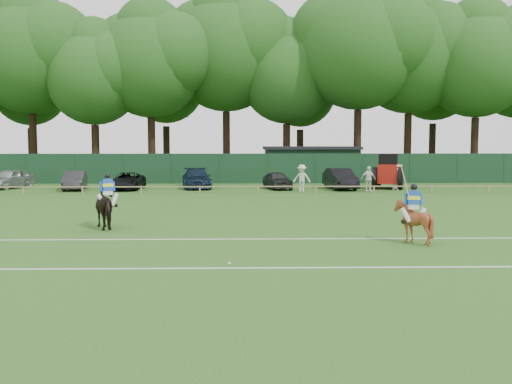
{
  "coord_description": "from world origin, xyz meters",
  "views": [
    {
      "loc": [
        -0.11,
        -22.9,
        3.69
      ],
      "look_at": [
        0.5,
        3.0,
        1.4
      ],
      "focal_mm": 42.0,
      "sensor_mm": 36.0,
      "label": 1
    }
  ],
  "objects_px": {
    "sedan_navy": "(197,178)",
    "hatch_grey": "(277,180)",
    "utility_shed": "(311,164)",
    "spectator_mid": "(368,179)",
    "tractor": "(388,172)",
    "estate_black": "(340,179)",
    "polo_ball": "(229,263)",
    "sedan_silver": "(10,179)",
    "horse_chestnut": "(413,222)",
    "suv_black": "(127,181)",
    "horse_dark": "(108,207)",
    "sedan_grey": "(75,180)",
    "spectator_left": "(302,178)",
    "spectator_right": "(396,179)"
  },
  "relations": [
    {
      "from": "sedan_navy",
      "to": "suv_black",
      "type": "bearing_deg",
      "value": -173.67
    },
    {
      "from": "horse_dark",
      "to": "polo_ball",
      "type": "bearing_deg",
      "value": 98.01
    },
    {
      "from": "sedan_navy",
      "to": "hatch_grey",
      "type": "height_order",
      "value": "sedan_navy"
    },
    {
      "from": "horse_dark",
      "to": "suv_black",
      "type": "xyz_separation_m",
      "value": [
        -2.87,
        19.19,
        -0.25
      ]
    },
    {
      "from": "suv_black",
      "to": "spectator_mid",
      "type": "height_order",
      "value": "spectator_mid"
    },
    {
      "from": "horse_chestnut",
      "to": "sedan_grey",
      "type": "relative_size",
      "value": 0.37
    },
    {
      "from": "sedan_silver",
      "to": "sedan_grey",
      "type": "distance_m",
      "value": 5.36
    },
    {
      "from": "sedan_grey",
      "to": "estate_black",
      "type": "xyz_separation_m",
      "value": [
        19.5,
        0.1,
        0.08
      ]
    },
    {
      "from": "sedan_navy",
      "to": "sedan_grey",
      "type": "bearing_deg",
      "value": -178.95
    },
    {
      "from": "suv_black",
      "to": "estate_black",
      "type": "xyz_separation_m",
      "value": [
        15.7,
        0.02,
        0.14
      ]
    },
    {
      "from": "horse_chestnut",
      "to": "sedan_silver",
      "type": "distance_m",
      "value": 33.77
    },
    {
      "from": "sedan_navy",
      "to": "estate_black",
      "type": "distance_m",
      "value": 10.77
    },
    {
      "from": "estate_black",
      "to": "polo_ball",
      "type": "height_order",
      "value": "estate_black"
    },
    {
      "from": "utility_shed",
      "to": "suv_black",
      "type": "bearing_deg",
      "value": -148.47
    },
    {
      "from": "utility_shed",
      "to": "estate_black",
      "type": "bearing_deg",
      "value": -82.57
    },
    {
      "from": "spectator_mid",
      "to": "utility_shed",
      "type": "height_order",
      "value": "utility_shed"
    },
    {
      "from": "sedan_silver",
      "to": "spectator_left",
      "type": "bearing_deg",
      "value": 10.16
    },
    {
      "from": "sedan_grey",
      "to": "spectator_right",
      "type": "distance_m",
      "value": 23.5
    },
    {
      "from": "suv_black",
      "to": "sedan_navy",
      "type": "bearing_deg",
      "value": 15.25
    },
    {
      "from": "spectator_left",
      "to": "spectator_mid",
      "type": "relative_size",
      "value": 1.05
    },
    {
      "from": "spectator_left",
      "to": "sedan_grey",
      "type": "bearing_deg",
      "value": -173.9
    },
    {
      "from": "sedan_silver",
      "to": "spectator_mid",
      "type": "height_order",
      "value": "spectator_mid"
    },
    {
      "from": "sedan_silver",
      "to": "utility_shed",
      "type": "bearing_deg",
      "value": 36.0
    },
    {
      "from": "horse_dark",
      "to": "tractor",
      "type": "bearing_deg",
      "value": -157.17
    },
    {
      "from": "horse_chestnut",
      "to": "polo_ball",
      "type": "relative_size",
      "value": 17.08
    },
    {
      "from": "hatch_grey",
      "to": "polo_ball",
      "type": "bearing_deg",
      "value": -108.58
    },
    {
      "from": "hatch_grey",
      "to": "tractor",
      "type": "xyz_separation_m",
      "value": [
        8.28,
        0.03,
        0.58
      ]
    },
    {
      "from": "spectator_mid",
      "to": "sedan_grey",
      "type": "bearing_deg",
      "value": 166.6
    },
    {
      "from": "horse_chestnut",
      "to": "sedan_navy",
      "type": "bearing_deg",
      "value": -60.06
    },
    {
      "from": "spectator_right",
      "to": "polo_ball",
      "type": "height_order",
      "value": "spectator_right"
    },
    {
      "from": "sedan_grey",
      "to": "tractor",
      "type": "distance_m",
      "value": 23.14
    },
    {
      "from": "sedan_silver",
      "to": "spectator_left",
      "type": "height_order",
      "value": "spectator_left"
    },
    {
      "from": "horse_chestnut",
      "to": "estate_black",
      "type": "distance_m",
      "value": 23.08
    },
    {
      "from": "utility_shed",
      "to": "sedan_silver",
      "type": "bearing_deg",
      "value": -161.85
    },
    {
      "from": "utility_shed",
      "to": "hatch_grey",
      "type": "bearing_deg",
      "value": -111.84
    },
    {
      "from": "sedan_grey",
      "to": "spectator_mid",
      "type": "relative_size",
      "value": 2.32
    },
    {
      "from": "spectator_mid",
      "to": "spectator_left",
      "type": "bearing_deg",
      "value": 168.47
    },
    {
      "from": "sedan_grey",
      "to": "estate_black",
      "type": "relative_size",
      "value": 0.9
    },
    {
      "from": "suv_black",
      "to": "tractor",
      "type": "relative_size",
      "value": 1.26
    },
    {
      "from": "sedan_navy",
      "to": "utility_shed",
      "type": "height_order",
      "value": "utility_shed"
    },
    {
      "from": "polo_ball",
      "to": "tractor",
      "type": "height_order",
      "value": "tractor"
    },
    {
      "from": "utility_shed",
      "to": "spectator_mid",
      "type": "bearing_deg",
      "value": -75.51
    },
    {
      "from": "sedan_grey",
      "to": "spectator_right",
      "type": "bearing_deg",
      "value": -10.88
    },
    {
      "from": "sedan_grey",
      "to": "spectator_right",
      "type": "xyz_separation_m",
      "value": [
        23.49,
        -0.6,
        0.12
      ]
    },
    {
      "from": "hatch_grey",
      "to": "tractor",
      "type": "height_order",
      "value": "tractor"
    },
    {
      "from": "sedan_grey",
      "to": "polo_ball",
      "type": "bearing_deg",
      "value": -75.35
    },
    {
      "from": "sedan_grey",
      "to": "spectator_left",
      "type": "bearing_deg",
      "value": -15.1
    },
    {
      "from": "sedan_silver",
      "to": "suv_black",
      "type": "relative_size",
      "value": 0.96
    },
    {
      "from": "suv_black",
      "to": "hatch_grey",
      "type": "distance_m",
      "value": 11.06
    },
    {
      "from": "horse_dark",
      "to": "suv_black",
      "type": "relative_size",
      "value": 0.46
    }
  ]
}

